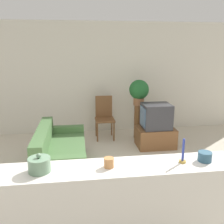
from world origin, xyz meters
name	(u,v)px	position (x,y,z in m)	size (l,w,h in m)	color
ground_plane	(98,215)	(0.00, 0.00, 0.00)	(14.00, 14.00, 0.00)	beige
wall_back	(86,78)	(0.00, 3.43, 1.35)	(9.00, 0.06, 2.70)	beige
couch	(60,154)	(-0.56, 1.39, 0.27)	(0.82, 1.63, 0.74)	#476B3D
tv_stand	(155,137)	(1.42, 2.15, 0.21)	(0.80, 0.57, 0.42)	brown
television	(156,116)	(1.42, 2.15, 0.68)	(0.60, 0.51, 0.52)	#333338
wooden_chair	(104,115)	(0.39, 2.87, 0.54)	(0.44, 0.44, 0.99)	brown
plant_stand	(138,121)	(1.18, 2.73, 0.40)	(0.19, 0.19, 0.80)	brown
potted_plant	(139,91)	(1.18, 2.73, 1.13)	(0.45, 0.45, 0.58)	#8E5B3D
foreground_counter	(102,211)	(0.00, -0.57, 0.48)	(2.79, 0.44, 0.96)	silver
decorative_bowl	(39,165)	(-0.58, -0.57, 1.03)	(0.21, 0.21, 0.18)	gray
candle_jar	(109,163)	(0.07, -0.57, 1.01)	(0.10, 0.10, 0.10)	#C6844C
candlestick	(183,155)	(0.82, -0.57, 1.04)	(0.07, 0.07, 0.25)	#B7933D
coffee_tin	(205,157)	(1.06, -0.57, 1.01)	(0.14, 0.14, 0.10)	#335B75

